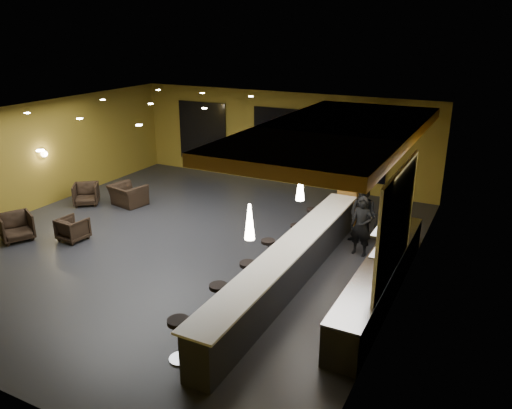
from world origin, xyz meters
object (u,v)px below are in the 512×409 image
at_px(column, 351,168).
at_px(armchair_b, 73,229).
at_px(armchair_a, 16,227).
at_px(armchair_c, 86,194).
at_px(pendant_1, 300,186).
at_px(bar_stool_1, 219,297).
at_px(pendant_0, 250,222).
at_px(bar_stool_5, 312,217).
at_px(bar_counter, 290,267).
at_px(prep_counter, 380,279).
at_px(pendant_2, 335,161).
at_px(bar_stool_2, 248,274).
at_px(bar_stool_3, 268,250).
at_px(bar_stool_4, 296,234).
at_px(bar_stool_0, 179,334).
at_px(staff_b, 363,216).
at_px(armchair_d, 128,195).
at_px(staff_a, 361,226).
at_px(staff_c, 392,217).

height_order(column, armchair_b, column).
distance_m(armchair_a, armchair_c, 3.17).
xyz_separation_m(pendant_1, bar_stool_1, (-0.75, -2.45, -1.83)).
bearing_deg(pendant_1, column, 90.00).
relative_size(column, pendant_0, 5.00).
bearing_deg(bar_stool_5, pendant_0, -82.43).
height_order(bar_counter, prep_counter, bar_counter).
bearing_deg(bar_stool_5, bar_counter, -77.96).
relative_size(pendant_2, bar_stool_1, 0.87).
relative_size(bar_counter, pendant_2, 11.43).
height_order(bar_stool_2, bar_stool_3, bar_stool_2).
distance_m(pendant_1, bar_stool_2, 2.34).
relative_size(pendant_1, armchair_a, 0.81).
bearing_deg(pendant_1, bar_stool_2, -119.38).
height_order(pendant_1, pendant_2, same).
height_order(bar_counter, pendant_0, pendant_0).
bearing_deg(bar_stool_5, bar_stool_3, -94.23).
bearing_deg(pendant_1, bar_stool_4, 113.92).
height_order(armchair_a, bar_stool_3, armchair_a).
bearing_deg(pendant_2, bar_stool_0, -96.15).
bearing_deg(staff_b, armchair_b, -140.36).
xyz_separation_m(armchair_d, bar_stool_5, (6.46, 0.59, 0.12)).
height_order(armchair_b, bar_stool_2, bar_stool_2).
height_order(armchair_b, armchair_c, armchair_c).
xyz_separation_m(pendant_0, bar_stool_4, (-0.66, 4.00, -1.89)).
bearing_deg(bar_stool_2, armchair_c, 159.84).
xyz_separation_m(pendant_2, staff_a, (0.98, -0.54, -1.54)).
bearing_deg(prep_counter, armchair_b, -174.54).
relative_size(bar_stool_1, bar_stool_3, 1.10).
height_order(staff_b, armchair_a, staff_b).
xyz_separation_m(armchair_a, armchair_b, (1.44, 0.72, -0.06)).
xyz_separation_m(bar_counter, prep_counter, (2.00, 0.50, -0.07)).
bearing_deg(column, prep_counter, -64.00).
distance_m(prep_counter, armchair_d, 9.43).
xyz_separation_m(armchair_c, bar_stool_1, (7.72, -4.05, 0.14)).
distance_m(pendant_1, pendant_2, 2.50).
distance_m(armchair_b, bar_stool_2, 5.90).
distance_m(staff_b, bar_stool_4, 1.93).
bearing_deg(prep_counter, armchair_a, -171.26).
height_order(bar_stool_1, bar_stool_4, bar_stool_1).
bearing_deg(armchair_b, bar_stool_1, 168.81).
xyz_separation_m(staff_c, armchair_c, (-10.07, -1.17, -0.54)).
bearing_deg(bar_stool_4, pendant_2, 56.43).
bearing_deg(bar_stool_1, armchair_a, 172.88).
distance_m(prep_counter, bar_stool_4, 3.06).
bearing_deg(staff_a, armchair_b, -152.74).
xyz_separation_m(prep_counter, bar_stool_2, (-2.71, -1.25, 0.08)).
relative_size(staff_a, bar_stool_2, 2.06).
height_order(bar_counter, bar_stool_4, bar_counter).
bearing_deg(bar_counter, bar_stool_1, -111.16).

